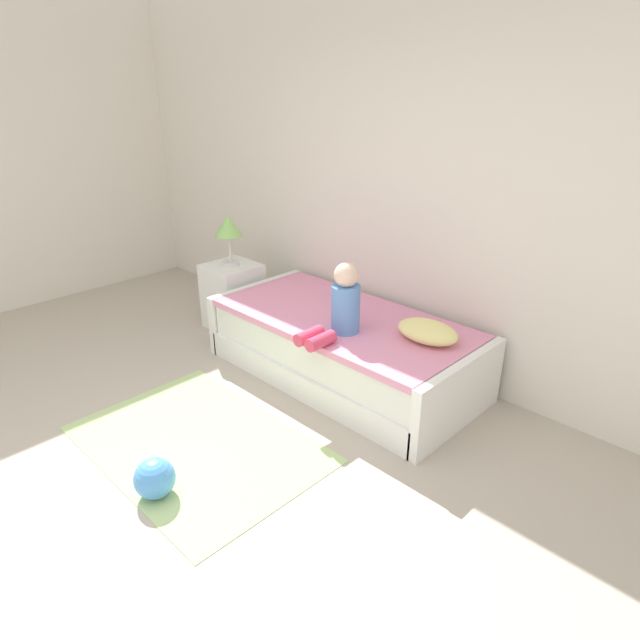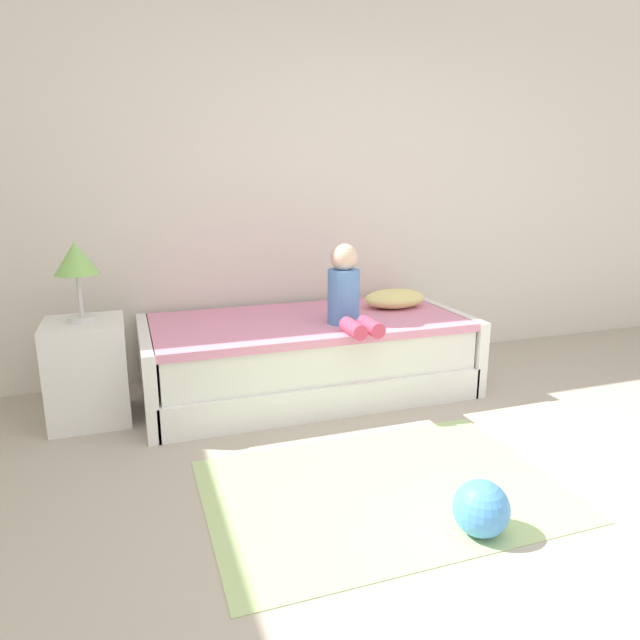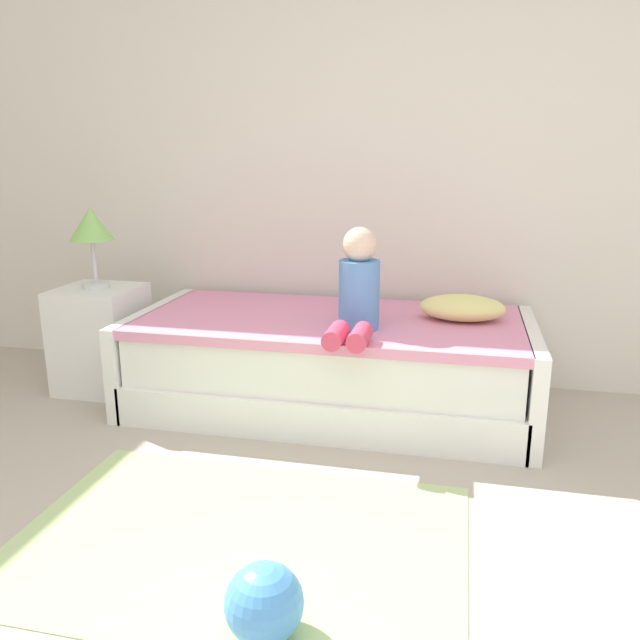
# 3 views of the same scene
# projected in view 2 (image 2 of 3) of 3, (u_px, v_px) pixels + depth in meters

# --- Properties ---
(ground_plane) EXTENTS (9.20, 9.20, 0.00)m
(ground_plane) POSITION_uv_depth(u_px,v_px,m) (550.00, 571.00, 2.06)
(ground_plane) COLOR #B2A899
(wall_rear) EXTENTS (7.20, 0.10, 2.90)m
(wall_rear) POSITION_uv_depth(u_px,v_px,m) (318.00, 169.00, 4.09)
(wall_rear) COLOR silver
(wall_rear) RESTS_ON ground
(bed) EXTENTS (2.11, 1.00, 0.50)m
(bed) POSITION_uv_depth(u_px,v_px,m) (308.00, 356.00, 3.75)
(bed) COLOR white
(bed) RESTS_ON ground
(nightstand) EXTENTS (0.44, 0.44, 0.60)m
(nightstand) POSITION_uv_depth(u_px,v_px,m) (88.00, 371.00, 3.29)
(nightstand) COLOR white
(nightstand) RESTS_ON ground
(table_lamp) EXTENTS (0.24, 0.24, 0.45)m
(table_lamp) POSITION_uv_depth(u_px,v_px,m) (76.00, 262.00, 3.13)
(table_lamp) COLOR silver
(table_lamp) RESTS_ON nightstand
(child_figure) EXTENTS (0.20, 0.51, 0.50)m
(child_figure) POSITION_uv_depth(u_px,v_px,m) (346.00, 292.00, 3.48)
(child_figure) COLOR #598CD1
(child_figure) RESTS_ON bed
(pillow) EXTENTS (0.44, 0.30, 0.13)m
(pillow) POSITION_uv_depth(u_px,v_px,m) (395.00, 299.00, 3.97)
(pillow) COLOR #F2E58C
(pillow) RESTS_ON bed
(toy_ball) EXTENTS (0.23, 0.23, 0.23)m
(toy_ball) POSITION_uv_depth(u_px,v_px,m) (481.00, 508.00, 2.26)
(toy_ball) COLOR #4C99E5
(toy_ball) RESTS_ON ground
(area_rug) EXTENTS (1.60, 1.10, 0.01)m
(area_rug) POSITION_uv_depth(u_px,v_px,m) (382.00, 489.00, 2.60)
(area_rug) COLOR #B2D189
(area_rug) RESTS_ON ground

